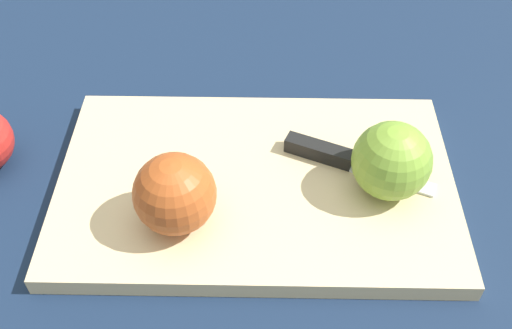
% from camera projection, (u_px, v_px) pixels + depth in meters
% --- Properties ---
extents(ground_plane, '(4.00, 4.00, 0.00)m').
position_uv_depth(ground_plane, '(256.00, 191.00, 0.61)').
color(ground_plane, '#14233D').
extents(cutting_board, '(0.43, 0.32, 0.02)m').
position_uv_depth(cutting_board, '(256.00, 185.00, 0.60)').
color(cutting_board, '#D1B789').
rests_on(cutting_board, ground_plane).
extents(apple_half_left, '(0.08, 0.08, 0.08)m').
position_uv_depth(apple_half_left, '(175.00, 194.00, 0.53)').
color(apple_half_left, '#AD4C1E').
rests_on(apple_half_left, cutting_board).
extents(apple_half_right, '(0.08, 0.08, 0.08)m').
position_uv_depth(apple_half_right, '(392.00, 161.00, 0.56)').
color(apple_half_right, olive).
rests_on(apple_half_right, cutting_board).
extents(knife, '(0.14, 0.10, 0.02)m').
position_uv_depth(knife, '(332.00, 156.00, 0.61)').
color(knife, silver).
rests_on(knife, cutting_board).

